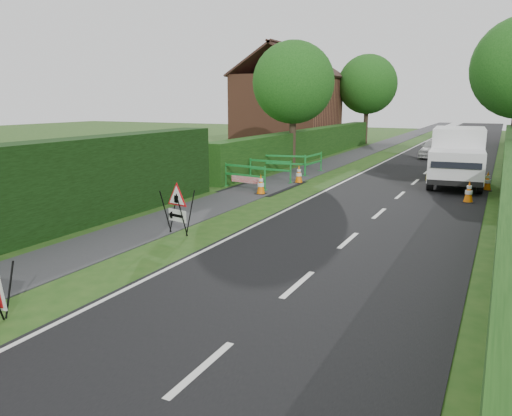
% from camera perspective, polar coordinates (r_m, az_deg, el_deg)
% --- Properties ---
extents(ground, '(120.00, 120.00, 0.00)m').
position_cam_1_polar(ground, '(10.25, -10.58, -8.25)').
color(ground, '#1F4714').
rests_on(ground, ground).
extents(road_surface, '(6.00, 90.00, 0.02)m').
position_cam_1_polar(road_surface, '(42.91, 21.94, 6.58)').
color(road_surface, black).
rests_on(road_surface, ground).
extents(footpath, '(2.00, 90.00, 0.02)m').
position_cam_1_polar(footpath, '(43.68, 14.70, 7.15)').
color(footpath, '#2D2D30').
rests_on(footpath, ground).
extents(hedge_west_far, '(1.00, 24.00, 1.80)m').
position_cam_1_polar(hedge_west_far, '(31.76, 6.23, 5.71)').
color(hedge_west_far, '#14380F').
rests_on(hedge_west_far, ground).
extents(house_west, '(7.50, 7.40, 7.88)m').
position_cam_1_polar(house_west, '(40.84, 3.59, 11.26)').
color(house_west, brown).
rests_on(house_west, ground).
extents(tree_nw, '(4.40, 4.40, 6.70)m').
position_cam_1_polar(tree_nw, '(27.70, 4.30, 14.10)').
color(tree_nw, '#2D2116').
rests_on(tree_nw, ground).
extents(tree_fw, '(4.80, 4.80, 7.24)m').
position_cam_1_polar(tree_fw, '(42.94, 12.62, 13.62)').
color(tree_fw, '#2D2116').
rests_on(tree_fw, ground).
extents(triangle_sign, '(0.98, 0.98, 1.20)m').
position_cam_1_polar(triangle_sign, '(13.44, -9.12, 0.39)').
color(triangle_sign, black).
rests_on(triangle_sign, ground).
extents(works_van, '(2.42, 5.38, 2.39)m').
position_cam_1_polar(works_van, '(22.90, 22.04, 5.60)').
color(works_van, silver).
rests_on(works_van, ground).
extents(traffic_cone_0, '(0.38, 0.38, 0.79)m').
position_cam_1_polar(traffic_cone_0, '(19.11, 23.15, 1.71)').
color(traffic_cone_0, black).
rests_on(traffic_cone_0, ground).
extents(traffic_cone_1, '(0.38, 0.38, 0.79)m').
position_cam_1_polar(traffic_cone_1, '(22.02, 24.94, 2.82)').
color(traffic_cone_1, black).
rests_on(traffic_cone_1, ground).
extents(traffic_cone_2, '(0.38, 0.38, 0.79)m').
position_cam_1_polar(traffic_cone_2, '(24.38, 23.06, 3.79)').
color(traffic_cone_2, black).
rests_on(traffic_cone_2, ground).
extents(traffic_cone_3, '(0.38, 0.38, 0.79)m').
position_cam_1_polar(traffic_cone_3, '(19.16, 0.56, 2.72)').
color(traffic_cone_3, black).
rests_on(traffic_cone_3, ground).
extents(traffic_cone_4, '(0.38, 0.38, 0.79)m').
position_cam_1_polar(traffic_cone_4, '(21.90, 4.92, 3.87)').
color(traffic_cone_4, black).
rests_on(traffic_cone_4, ground).
extents(ped_barrier_0, '(2.09, 0.66, 1.00)m').
position_cam_1_polar(ped_barrier_0, '(20.41, -1.31, 3.98)').
color(ped_barrier_0, '#188430').
rests_on(ped_barrier_0, ground).
extents(ped_barrier_1, '(2.07, 0.43, 1.00)m').
position_cam_1_polar(ped_barrier_1, '(22.17, 1.62, 4.63)').
color(ped_barrier_1, '#188430').
rests_on(ped_barrier_1, ground).
extents(ped_barrier_2, '(2.09, 0.75, 1.00)m').
position_cam_1_polar(ped_barrier_2, '(24.27, 3.28, 5.27)').
color(ped_barrier_2, '#188430').
rests_on(ped_barrier_2, ground).
extents(ped_barrier_3, '(0.45, 2.07, 1.00)m').
position_cam_1_polar(ped_barrier_3, '(24.76, 6.59, 5.35)').
color(ped_barrier_3, '#188430').
rests_on(ped_barrier_3, ground).
extents(redwhite_plank, '(1.49, 0.25, 0.25)m').
position_cam_1_polar(redwhite_plank, '(19.98, -1.05, 1.97)').
color(redwhite_plank, red).
rests_on(redwhite_plank, ground).
extents(hatchback_car, '(1.59, 3.59, 1.20)m').
position_cam_1_polar(hatchback_car, '(33.43, 19.69, 6.43)').
color(hatchback_car, silver).
rests_on(hatchback_car, ground).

